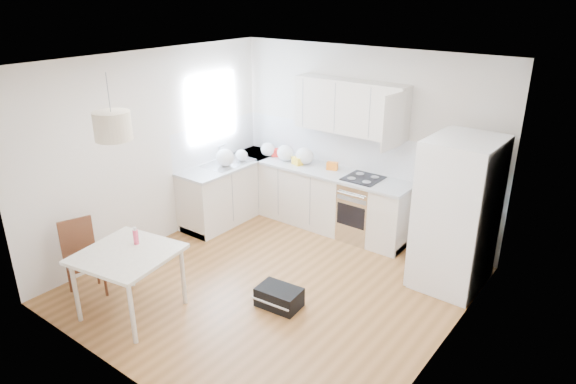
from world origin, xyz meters
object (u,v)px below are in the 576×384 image
object	(u,v)px
refrigerator	(459,214)
dining_table	(128,259)
dining_chair	(84,260)
gym_bag	(279,297)

from	to	relation	value
refrigerator	dining_table	world-z (taller)	refrigerator
refrigerator	dining_table	size ratio (longest dim) A/B	1.68
dining_chair	gym_bag	size ratio (longest dim) A/B	1.84
gym_bag	refrigerator	bearing A→B (deg)	45.87
refrigerator	gym_bag	size ratio (longest dim) A/B	3.72
dining_chair	gym_bag	xyz separation A→B (m)	(1.99, 1.19, -0.34)
gym_bag	dining_chair	bearing A→B (deg)	-154.33
dining_chair	dining_table	bearing A→B (deg)	25.57
dining_table	dining_chair	bearing A→B (deg)	178.35
refrigerator	gym_bag	bearing A→B (deg)	-127.94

